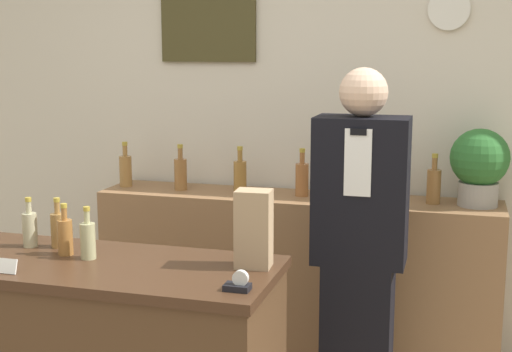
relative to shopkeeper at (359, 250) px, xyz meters
The scene contains 17 objects.
back_wall 1.11m from the shopkeeper, 122.15° to the left, with size 5.20×0.09×2.70m.
back_shelf 0.79m from the shopkeeper, 127.38° to the left, with size 2.19×0.40×0.93m.
shopkeeper is the anchor object (origin of this frame).
potted_plant 0.85m from the shopkeeper, 48.51° to the left, with size 0.30×0.30×0.40m.
paper_bag 0.75m from the shopkeeper, 116.33° to the right, with size 0.14×0.11×0.30m.
tape_dispenser 0.96m from the shopkeeper, 107.78° to the right, with size 0.09×0.06×0.07m.
price_card_right 1.53m from the shopkeeper, 140.52° to the right, with size 0.09×0.02×0.06m.
counter_bottle_2 1.45m from the shopkeeper, 154.13° to the right, with size 0.06×0.06×0.21m.
counter_bottle_3 1.33m from the shopkeeper, 152.89° to the right, with size 0.06×0.06×0.21m.
counter_bottle_4 1.30m from the shopkeeper, 147.59° to the right, with size 0.06×0.06×0.21m.
counter_bottle_5 1.22m from the shopkeeper, 143.65° to the right, with size 0.06×0.06×0.21m.
shelf_bottle_0 1.56m from the shopkeeper, 158.61° to the left, with size 0.07×0.07×0.26m.
shelf_bottle_1 1.24m from the shopkeeper, 153.21° to the left, with size 0.07×0.07×0.26m.
shelf_bottle_2 0.96m from the shopkeeper, 142.75° to the left, with size 0.07×0.07×0.26m.
shelf_bottle_3 0.74m from the shopkeeper, 124.38° to the left, with size 0.07×0.07×0.26m.
shelf_bottle_4 0.59m from the shopkeeper, 95.12° to the left, with size 0.07×0.07×0.26m.
shelf_bottle_5 0.69m from the shopkeeper, 62.71° to the left, with size 0.07×0.07×0.26m.
Camera 1 is at (0.93, -1.97, 1.73)m, focal length 50.00 mm.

